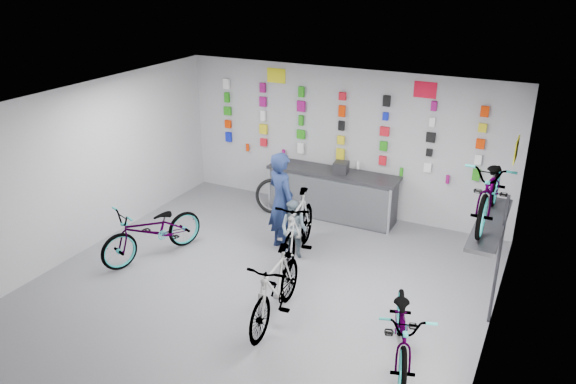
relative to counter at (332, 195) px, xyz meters
The scene contains 20 objects.
floor 3.57m from the counter, 90.00° to the right, with size 8.00×8.00×0.00m, color #56565B.
ceiling 4.34m from the counter, 90.00° to the right, with size 8.00×8.00×0.00m, color white.
wall_back 1.11m from the counter, 90.00° to the left, with size 7.00×7.00×0.00m, color #B4B4B6.
wall_left 5.08m from the counter, 134.67° to the right, with size 8.00×8.00×0.00m, color #B4B4B6.
wall_right 5.08m from the counter, 45.33° to the right, with size 8.00×8.00×0.00m, color #B4B4B6.
counter is the anchor object (origin of this frame).
merch_wall 1.36m from the counter, 104.73° to the left, with size 5.56×0.08×1.56m.
wall_bracket 4.18m from the counter, 35.12° to the right, with size 0.39×1.90×2.00m.
sign_left 2.73m from the counter, 163.67° to the left, with size 0.42×0.02×0.30m, color yellow.
sign_right 2.78m from the counter, 15.36° to the left, with size 0.42×0.02×0.30m, color red.
sign_side 4.72m from the counter, 33.92° to the right, with size 0.02×0.40×0.30m, color yellow.
bike_left 3.71m from the counter, 125.97° to the right, with size 0.69×1.97×1.03m, color gray.
bike_center 3.79m from the counter, 80.11° to the right, with size 0.51×1.82×1.09m, color gray.
bike_right 4.60m from the counter, 56.02° to the right, with size 0.68×1.95×1.02m, color gray.
bike_service 1.91m from the counter, 85.84° to the right, with size 0.57×2.01×1.21m, color gray.
bike_wall 4.30m from the counter, 35.76° to the right, with size 0.63×1.80×0.95m, color gray.
clerk 1.78m from the counter, 99.70° to the right, with size 0.68×0.45×1.86m, color #16234A.
customer 1.87m from the counter, 88.85° to the right, with size 0.52×0.40×1.07m, color slate.
spare_wheel 1.25m from the counter, 162.64° to the right, with size 0.77×0.32×0.75m.
register 0.65m from the counter, ahead, with size 0.28×0.30×0.22m, color black.
Camera 1 is at (3.93, -6.33, 4.93)m, focal length 35.00 mm.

